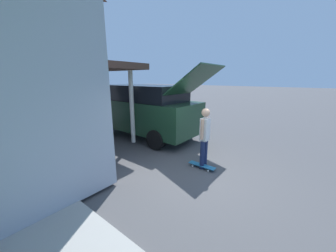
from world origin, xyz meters
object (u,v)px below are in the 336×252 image
Objects in this scene: skateboarder at (204,136)px; skateboard at (202,165)px; suv_parked at (144,109)px; car_down_street at (11,99)px.

skateboard is at bearing 179.88° from skateboarder.
suv_parked is at bearing 71.82° from skateboarder.
suv_parked is 3.24× the size of skateboarder.
suv_parked is 1.24× the size of car_down_street.
suv_parked is 3.71m from skateboarder.
car_down_street is 19.87m from skateboarder.
skateboard is at bearing -90.60° from car_down_street.
skateboard is (-1.23, -3.52, -1.12)m from suv_parked.
car_down_street is at bearing 89.63° from skateboarder.
skateboarder is 2.17× the size of skateboard.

